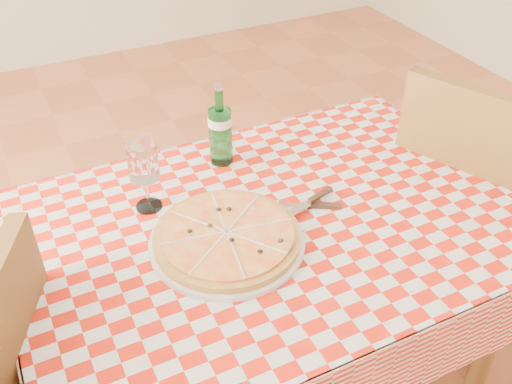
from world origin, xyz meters
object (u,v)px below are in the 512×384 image
Objects in this scene: water_bottle at (220,125)px; wine_glass at (145,176)px; chair_near at (470,200)px; pizza_plate at (227,236)px; dining_table at (273,249)px.

water_bottle reaches higher than wine_glass.
chair_near reaches higher than pizza_plate.
pizza_plate is (-0.14, -0.03, 0.12)m from dining_table.
water_bottle is at bearing 23.81° from wine_glass.
dining_table is 4.87× the size of water_bottle.
dining_table is at bearing 10.63° from pizza_plate.
water_bottle is 0.28m from wine_glass.
wine_glass reaches higher than pizza_plate.
pizza_plate is 1.90× the size of wine_glass.
pizza_plate is at bearing 158.59° from chair_near.
wine_glass reaches higher than dining_table.
pizza_plate is 0.27m from wine_glass.
pizza_plate is at bearing -111.23° from water_bottle.
wine_glass is (-0.13, 0.22, 0.08)m from pizza_plate.
chair_near is 1.05m from wine_glass.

